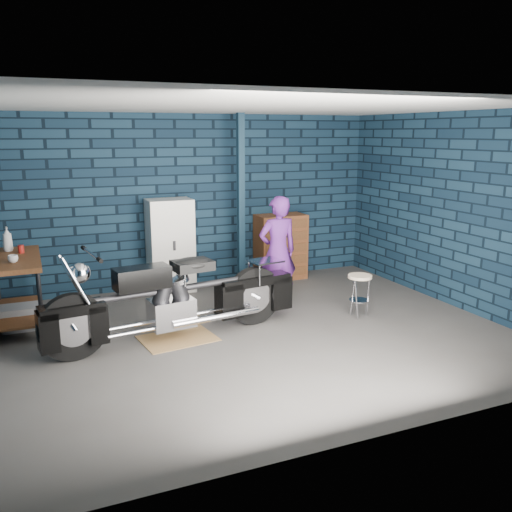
{
  "coord_description": "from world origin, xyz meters",
  "views": [
    {
      "loc": [
        -2.47,
        -5.76,
        2.42
      ],
      "look_at": [
        0.1,
        0.3,
        0.91
      ],
      "focal_mm": 38.0,
      "sensor_mm": 36.0,
      "label": 1
    }
  ],
  "objects": [
    {
      "name": "ground",
      "position": [
        0.0,
        0.0,
        0.0
      ],
      "size": [
        6.0,
        6.0,
        0.0
      ],
      "primitive_type": "plane",
      "color": "#464341",
      "rests_on": "ground"
    },
    {
      "name": "room_walls",
      "position": [
        0.0,
        0.55,
        1.9
      ],
      "size": [
        6.02,
        5.01,
        2.71
      ],
      "color": "black",
      "rests_on": "ground"
    },
    {
      "name": "support_post",
      "position": [
        0.55,
        1.95,
        1.35
      ],
      "size": [
        0.1,
        0.1,
        2.7
      ],
      "primitive_type": "cube",
      "color": "#112737",
      "rests_on": "ground"
    },
    {
      "name": "workbench",
      "position": [
        -2.68,
        1.39,
        0.46
      ],
      "size": [
        0.6,
        1.4,
        0.91
      ],
      "primitive_type": "cube",
      "color": "brown",
      "rests_on": "ground"
    },
    {
      "name": "drip_mat",
      "position": [
        -0.95,
        0.23,
        0.0
      ],
      "size": [
        0.93,
        0.75,
        0.01
      ],
      "primitive_type": "cube",
      "rotation": [
        0.0,
        0.0,
        0.13
      ],
      "color": "olive",
      "rests_on": "ground"
    },
    {
      "name": "motorcycle",
      "position": [
        -0.95,
        0.23,
        0.59
      ],
      "size": [
        2.73,
        1.06,
        1.17
      ],
      "primitive_type": null,
      "rotation": [
        0.0,
        0.0,
        0.13
      ],
      "color": "black",
      "rests_on": "ground"
    },
    {
      "name": "person",
      "position": [
        0.71,
        0.95,
        0.78
      ],
      "size": [
        0.57,
        0.38,
        1.56
      ],
      "primitive_type": "imported",
      "rotation": [
        0.0,
        0.0,
        3.15
      ],
      "color": "#541E74",
      "rests_on": "ground"
    },
    {
      "name": "storage_bin",
      "position": [
        -2.66,
        1.34,
        0.15
      ],
      "size": [
        0.48,
        0.34,
        0.3
      ],
      "primitive_type": "cube",
      "color": "gray",
      "rests_on": "ground"
    },
    {
      "name": "locker",
      "position": [
        -0.5,
        2.23,
        0.72
      ],
      "size": [
        0.67,
        0.48,
        1.43
      ],
      "primitive_type": "cube",
      "color": "silver",
      "rests_on": "ground"
    },
    {
      "name": "tool_chest",
      "position": [
        1.38,
        2.23,
        0.54
      ],
      "size": [
        0.81,
        0.45,
        1.08
      ],
      "primitive_type": "cube",
      "color": "brown",
      "rests_on": "ground"
    },
    {
      "name": "shop_stool",
      "position": [
        1.49,
        0.05,
        0.29
      ],
      "size": [
        0.41,
        0.41,
        0.58
      ],
      "primitive_type": null,
      "rotation": [
        0.0,
        0.0,
        -0.35
      ],
      "color": "beige",
      "rests_on": "ground"
    },
    {
      "name": "cup_a",
      "position": [
        -2.68,
        1.09,
        0.96
      ],
      "size": [
        0.13,
        0.13,
        0.09
      ],
      "primitive_type": "imported",
      "rotation": [
        0.0,
        0.0,
        -0.09
      ],
      "color": "beige",
      "rests_on": "workbench"
    },
    {
      "name": "mug_red",
      "position": [
        -2.6,
        1.63,
        0.96
      ],
      "size": [
        0.08,
        0.08,
        0.1
      ],
      "primitive_type": "cylinder",
      "rotation": [
        0.0,
        0.0,
        -0.03
      ],
      "color": "maroon",
      "rests_on": "workbench"
    },
    {
      "name": "bottle",
      "position": [
        -2.75,
        1.82,
        1.07
      ],
      "size": [
        0.14,
        0.14,
        0.32
      ],
      "primitive_type": "imported",
      "rotation": [
        0.0,
        0.0,
        0.14
      ],
      "color": "gray",
      "rests_on": "workbench"
    }
  ]
}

